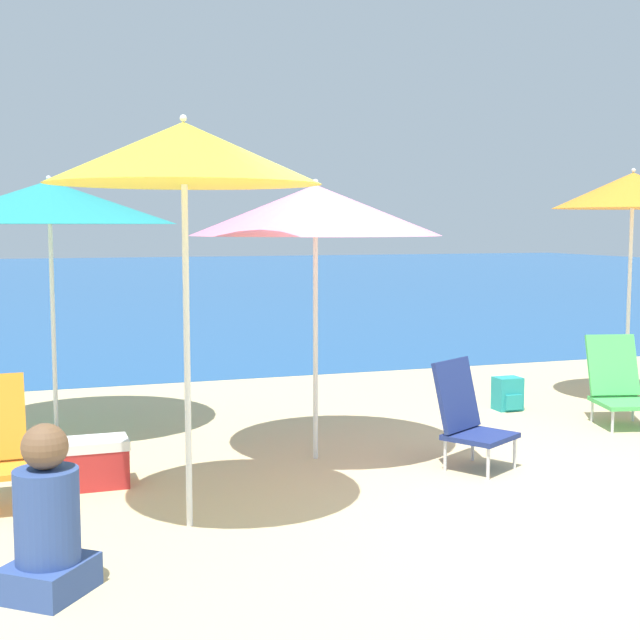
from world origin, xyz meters
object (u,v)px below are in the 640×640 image
object	(u,v)px
beach_umbrella_yellow	(184,154)
cooler_box	(93,463)
beach_umbrella_teal	(49,202)
person_seated_near	(47,524)
beach_chair_green	(618,384)
beach_chair_navy	(467,414)
beach_umbrella_pink	(315,210)
beach_umbrella_orange	(633,191)
backpack_teal	(508,394)

from	to	relation	value
beach_umbrella_yellow	cooler_box	distance (m)	2.24
beach_umbrella_teal	person_seated_near	size ratio (longest dim) A/B	2.61
beach_umbrella_yellow	beach_chair_green	bearing A→B (deg)	19.43
beach_chair_navy	beach_umbrella_pink	bearing A→B (deg)	117.72
cooler_box	beach_umbrella_teal	bearing A→B (deg)	95.52
beach_umbrella_teal	person_seated_near	xyz separation A→B (m)	(-0.18, -3.39, -1.57)
person_seated_near	cooler_box	world-z (taller)	person_seated_near
beach_umbrella_yellow	cooler_box	bearing A→B (deg)	115.06
beach_chair_navy	person_seated_near	size ratio (longest dim) A/B	0.94
beach_umbrella_yellow	beach_umbrella_pink	world-z (taller)	beach_umbrella_yellow
beach_chair_green	cooler_box	size ratio (longest dim) A/B	1.66
beach_chair_navy	person_seated_near	bearing A→B (deg)	173.97
beach_umbrella_yellow	beach_umbrella_orange	bearing A→B (deg)	24.79
beach_umbrella_orange	beach_chair_green	bearing A→B (deg)	-131.90
beach_umbrella_orange	beach_chair_navy	bearing A→B (deg)	-148.69
beach_chair_green	beach_umbrella_yellow	bearing A→B (deg)	-146.62
person_seated_near	cooler_box	bearing A→B (deg)	117.70
beach_umbrella_yellow	beach_chair_green	distance (m)	4.63
cooler_box	beach_chair_green	bearing A→B (deg)	5.62
backpack_teal	beach_chair_navy	bearing A→B (deg)	-128.64
beach_umbrella_orange	cooler_box	bearing A→B (deg)	-167.00
person_seated_near	backpack_teal	world-z (taller)	person_seated_near
beach_umbrella_teal	beach_chair_navy	distance (m)	3.75
beach_umbrella_pink	cooler_box	world-z (taller)	beach_umbrella_pink
beach_chair_navy	cooler_box	xyz separation A→B (m)	(-2.57, 0.38, -0.22)
beach_chair_navy	cooler_box	size ratio (longest dim) A/B	1.67
cooler_box	person_seated_near	bearing A→B (deg)	-101.35
beach_umbrella_yellow	backpack_teal	size ratio (longest dim) A/B	7.53
cooler_box	beach_umbrella_yellow	bearing A→B (deg)	-64.94
beach_umbrella_teal	backpack_teal	size ratio (longest dim) A/B	6.87
beach_chair_navy	beach_umbrella_teal	bearing A→B (deg)	112.43
beach_umbrella_teal	beach_umbrella_yellow	bearing A→B (deg)	-76.84
beach_umbrella_yellow	backpack_teal	distance (m)	4.56
beach_umbrella_yellow	beach_umbrella_teal	distance (m)	2.73
beach_umbrella_teal	backpack_teal	bearing A→B (deg)	-5.60
beach_umbrella_yellow	person_seated_near	xyz separation A→B (m)	(-0.80, -0.74, -1.78)
beach_umbrella_yellow	beach_umbrella_orange	size ratio (longest dim) A/B	1.03
beach_umbrella_yellow	beach_chair_green	world-z (taller)	beach_umbrella_yellow
beach_umbrella_yellow	backpack_teal	bearing A→B (deg)	33.22
beach_umbrella_pink	cooler_box	bearing A→B (deg)	-173.01
beach_umbrella_teal	beach_chair_green	world-z (taller)	beach_umbrella_teal
beach_umbrella_pink	cooler_box	size ratio (longest dim) A/B	4.48
beach_chair_green	cooler_box	world-z (taller)	beach_chair_green
backpack_teal	beach_umbrella_pink	bearing A→B (deg)	-154.72
beach_umbrella_teal	cooler_box	bearing A→B (deg)	-84.48
beach_umbrella_teal	backpack_teal	distance (m)	4.44
beach_umbrella_orange	backpack_teal	xyz separation A→B (m)	(-1.27, 0.08, -1.91)
beach_chair_green	backpack_teal	xyz separation A→B (m)	(-0.59, 0.83, -0.20)
beach_umbrella_yellow	beach_umbrella_teal	bearing A→B (deg)	103.16
beach_umbrella_pink	backpack_teal	bearing A→B (deg)	25.28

